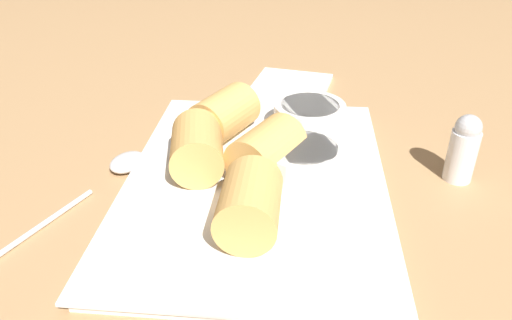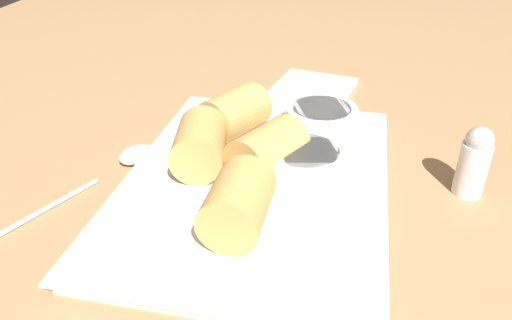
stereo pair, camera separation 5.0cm
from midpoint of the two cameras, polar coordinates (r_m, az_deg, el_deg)
The scene contains 11 objects.
table_surface at distance 52.68cm, azimuth 2.75°, elevation -2.62°, with size 180.00×140.00×2.00cm.
serving_plate at distance 49.20cm, azimuth 2.91°, elevation -2.87°, with size 34.85×25.17×1.50cm.
roll_front_left at distance 49.76cm, azimuth -3.53°, elevation 1.99°, with size 8.53×6.39×5.11cm.
roll_front_right at distance 41.30cm, azimuth 1.54°, elevation -4.72°, with size 8.20×5.19×5.11cm.
roll_back_left at distance 48.50cm, azimuth 4.62°, elevation 1.11°, with size 8.81×7.89×5.11cm.
roll_back_right at distance 55.89cm, azimuth 0.37°, elevation 5.48°, with size 8.79×7.81×5.11cm.
dipping_bowl_near at distance 48.42cm, azimuth 8.48°, elevation -0.39°, with size 8.13×8.13×3.12cm.
dipping_bowl_far at distance 57.04cm, azimuth 9.93°, elevation 4.59°, with size 8.13×8.13×3.12cm.
spoon at distance 54.34cm, azimuth -12.08°, elevation -0.11°, with size 19.20×9.72×1.48cm.
napkin at distance 71.77cm, azimuth 8.36°, elevation 7.87°, with size 14.22×12.73×0.60cm.
salt_shaker at distance 52.74cm, azimuth 26.21°, elevation -0.22°, with size 2.87×2.87×7.21cm.
Camera 2 is at (42.92, 9.29, 30.21)cm, focal length 35.00 mm.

